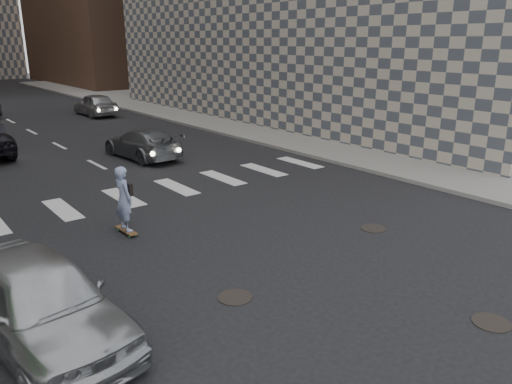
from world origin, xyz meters
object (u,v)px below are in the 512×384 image
skateboarder (124,199)px  traffic_car_b (142,143)px  traffic_car_d (95,104)px  silver_sedan (40,301)px

skateboarder → traffic_car_b: size_ratio=0.42×
traffic_car_b → traffic_car_d: traffic_car_d is taller
traffic_car_b → skateboarder: bearing=56.9°
silver_sedan → traffic_car_d: size_ratio=1.02×
skateboarder → silver_sedan: bearing=-132.6°
skateboarder → traffic_car_d: size_ratio=0.42×
traffic_car_b → silver_sedan: bearing=52.9°
silver_sedan → traffic_car_b: (7.62, 12.00, -0.13)m
traffic_car_b → traffic_car_d: size_ratio=1.00×
silver_sedan → traffic_car_d: silver_sedan is taller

